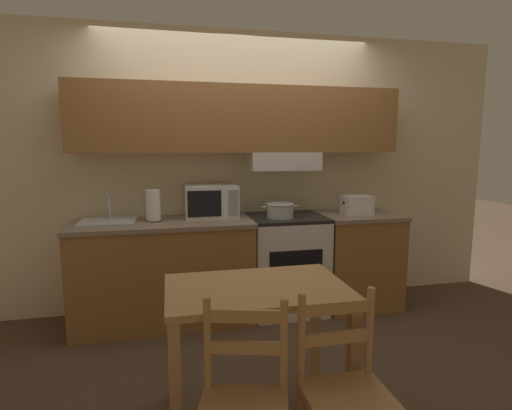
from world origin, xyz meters
TOP-DOWN VIEW (x-y plane):
  - ground_plane at (0.00, 0.00)m, footprint 16.00×16.00m
  - wall_back at (0.01, -0.06)m, footprint 5.27×0.38m
  - lower_counter_main at (-0.70, -0.30)m, footprint 1.50×0.63m
  - lower_counter_right_stub at (1.09, -0.30)m, footprint 0.72×0.63m
  - stove_range at (0.39, -0.29)m, footprint 0.67×0.59m
  - cooking_pot at (0.31, -0.36)m, footprint 0.32×0.24m
  - microwave at (-0.28, -0.18)m, footprint 0.46×0.33m
  - toaster at (1.06, -0.33)m, footprint 0.27×0.20m
  - sink_basin at (-1.14, -0.30)m, footprint 0.44×0.36m
  - paper_towel_roll at (-0.77, -0.28)m, footprint 0.14×0.14m
  - dining_table at (-0.20, -1.69)m, footprint 0.97×0.61m
  - chair_left_of_table at (-0.37, -2.18)m, footprint 0.47×0.47m
  - chair_right_of_table at (0.10, -2.19)m, footprint 0.38×0.38m

SIDE VIEW (x-z plane):
  - ground_plane at x=0.00m, z-range 0.00..0.00m
  - chair_left_of_table at x=-0.37m, z-range -0.01..0.84m
  - chair_right_of_table at x=0.10m, z-range -0.01..0.84m
  - stove_range at x=0.39m, z-range 0.00..0.89m
  - lower_counter_main at x=-0.70m, z-range 0.00..0.89m
  - lower_counter_right_stub at x=1.09m, z-range 0.00..0.89m
  - dining_table at x=-0.20m, z-range 0.25..1.02m
  - sink_basin at x=-1.14m, z-range 0.78..1.03m
  - cooking_pot at x=0.31m, z-range 0.89..1.02m
  - toaster at x=1.06m, z-range 0.89..1.06m
  - paper_towel_roll at x=-0.77m, z-range 0.88..1.15m
  - microwave at x=-0.28m, z-range 0.89..1.17m
  - wall_back at x=0.01m, z-range 0.20..2.75m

